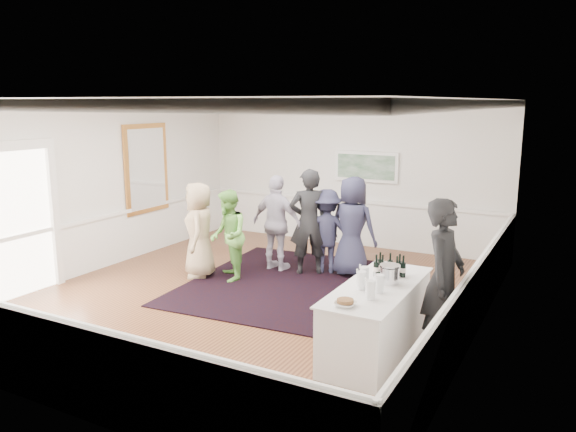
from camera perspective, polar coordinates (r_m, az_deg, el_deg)
The scene contains 23 objects.
floor at distance 9.42m, azimuth -3.21°, elevation -8.10°, with size 8.00×8.00×0.00m, color brown.
ceiling at distance 8.88m, azimuth -3.44°, elevation 11.75°, with size 7.00×8.00×0.02m, color white.
wall_left at distance 11.23m, azimuth -18.76°, elevation 2.91°, with size 0.02×8.00×3.20m, color white.
wall_right at distance 7.80m, azimuth 19.16°, elevation -0.66°, with size 0.02×8.00×3.20m, color white.
wall_back at distance 12.56m, azimuth 6.28°, elevation 4.31°, with size 7.00×0.02×3.20m, color white.
wall_front at distance 6.06m, azimuth -23.55°, elevation -4.38°, with size 7.00×0.02×3.20m, color white.
wainscoting at distance 9.27m, azimuth -3.24°, elevation -5.19°, with size 7.00×8.00×1.00m, color white, non-canonical shape.
mirror at distance 12.08m, azimuth -14.17°, elevation 4.70°, with size 0.05×1.25×1.85m.
doorway at distance 10.03m, azimuth -26.37°, elevation 0.30°, with size 0.10×1.78×2.56m.
landscape_painting at distance 12.34m, azimuth 7.93°, elevation 4.98°, with size 1.44×0.06×0.66m.
area_rug at distance 10.05m, azimuth -0.66°, elevation -6.75°, with size 3.03×3.98×0.02m, color black.
serving_table at distance 7.36m, azimuth 9.02°, elevation -10.25°, with size 0.84×2.20×0.89m.
bartender at distance 7.28m, azimuth 15.53°, elevation -6.12°, with size 0.73×0.48×2.01m, color black.
guest_tan at distance 10.34m, azimuth -9.02°, elevation -1.42°, with size 0.85×0.55×1.75m, color tan.
guest_green at distance 10.07m, azimuth -6.09°, elevation -1.99°, with size 0.80×0.62×1.64m, color #64AB44.
guest_lilac at distance 10.59m, azimuth -1.11°, elevation -0.74°, with size 1.07×0.45×1.83m, color #B4ABBF.
guest_dark_a at distance 10.48m, azimuth 3.96°, elevation -1.57°, with size 1.02×0.59×1.59m, color #222339.
guest_dark_b at distance 10.34m, azimuth 2.11°, elevation -0.61°, with size 0.72×0.47×1.98m, color black.
guest_navy at distance 10.30m, azimuth 6.56°, elevation -1.09°, with size 0.90×0.59×1.85m, color #222339.
wine_bottles at distance 7.59m, azimuth 10.30°, elevation -4.86°, with size 0.40×0.25×0.31m.
juice_pitchers at distance 6.95m, azimuth 8.20°, elevation -6.61°, with size 0.39×0.60×0.24m.
ice_bucket at distance 7.28m, azimuth 10.29°, elevation -5.90°, with size 0.26×0.26×0.24m, color silver.
nut_bowl at distance 6.46m, azimuth 5.84°, elevation -8.77°, with size 0.25×0.25×0.08m.
Camera 1 is at (4.65, -7.56, 3.16)m, focal length 35.00 mm.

